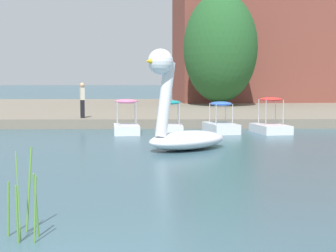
# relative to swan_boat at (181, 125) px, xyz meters

# --- Properties ---
(shore_bank_far) EXTENTS (153.17, 27.01, 0.47)m
(shore_bank_far) POSITION_rel_swan_boat_xyz_m (-1.90, 21.02, -0.63)
(shore_bank_far) COLOR slate
(shore_bank_far) RESTS_ON ground_plane
(swan_boat) EXTENTS (3.45, 3.27, 3.38)m
(swan_boat) POSITION_rel_swan_boat_xyz_m (0.00, 0.00, 0.00)
(swan_boat) COLOR white
(swan_boat) RESTS_ON ground_plane
(pedal_boat_red) EXTENTS (1.62, 2.30, 1.62)m
(pedal_boat_red) POSITION_rel_swan_boat_xyz_m (4.26, 5.53, -0.43)
(pedal_boat_red) COLOR white
(pedal_boat_red) RESTS_ON ground_plane
(pedal_boat_blue) EXTENTS (1.56, 2.34, 1.42)m
(pedal_boat_blue) POSITION_rel_swan_boat_xyz_m (2.04, 5.68, -0.45)
(pedal_boat_blue) COLOR white
(pedal_boat_blue) RESTS_ON ground_plane
(pedal_boat_teal) EXTENTS (1.07, 1.91, 1.48)m
(pedal_boat_teal) POSITION_rel_swan_boat_xyz_m (-0.24, 5.53, -0.45)
(pedal_boat_teal) COLOR white
(pedal_boat_teal) RESTS_ON ground_plane
(pedal_boat_pink) EXTENTS (1.29, 2.00, 1.54)m
(pedal_boat_pink) POSITION_rel_swan_boat_xyz_m (-2.20, 5.28, -0.43)
(pedal_boat_pink) COLOR white
(pedal_boat_pink) RESTS_ON ground_plane
(tree_willow_near_path) EXTENTS (6.64, 7.35, 8.36)m
(tree_willow_near_path) POSITION_rel_swan_boat_xyz_m (3.78, 20.94, 3.91)
(tree_willow_near_path) COLOR #4C3823
(tree_willow_near_path) RESTS_ON shore_bank_far
(person_on_path) EXTENTS (0.27, 0.28, 1.78)m
(person_on_path) POSITION_rel_swan_boat_xyz_m (-4.61, 8.46, 0.59)
(person_on_path) COLOR black
(person_on_path) RESTS_ON shore_bank_far
(apartment_block) EXTENTS (18.15, 10.40, 10.93)m
(apartment_block) POSITION_rel_swan_boat_xyz_m (9.60, 29.52, 5.07)
(apartment_block) COLOR brown
(apartment_block) RESTS_ON shore_bank_far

